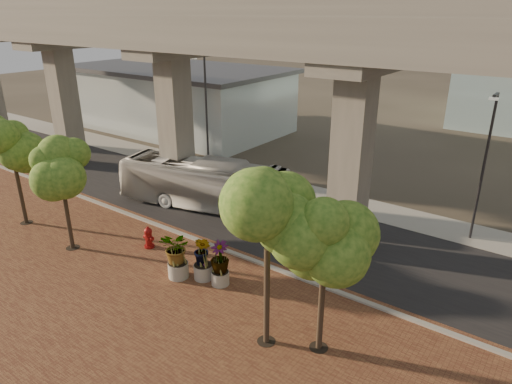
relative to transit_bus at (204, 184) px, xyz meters
The scene contains 18 objects.
ground 4.29m from the transit_bus, 26.19° to the right, with size 160.00×160.00×0.00m, color #322D24.
brick_plaza 10.52m from the transit_bus, 69.79° to the right, with size 70.00×13.00×0.06m, color brown.
asphalt_road 3.91m from the transit_bus, ahead, with size 90.00×8.00×0.04m, color black.
curb_strip 5.41m from the transit_bus, 46.34° to the right, with size 70.00×0.25×0.16m, color gray.
far_sidewalk 6.93m from the transit_bus, 57.90° to the left, with size 90.00×3.00×0.06m, color gray.
transit_viaduct 6.78m from the transit_bus, ahead, with size 72.00×5.60×12.40m.
station_pavilion 21.78m from the transit_bus, 139.06° to the left, with size 23.00×13.00×6.30m.
transit_bus is the anchor object (origin of this frame).
fire_hydrant 6.00m from the transit_bus, 77.29° to the right, with size 0.59×0.53×1.18m.
planter_front 8.33m from the transit_bus, 56.41° to the right, with size 2.11×2.11×2.32m.
planter_right 9.08m from the transit_bus, 43.59° to the right, with size 2.00×2.00×2.14m.
planter_left 8.47m from the transit_bus, 48.39° to the right, with size 1.99×1.99×2.19m.
street_tree_far_west 11.01m from the transit_bus, 130.40° to the right, with size 3.75×3.75×6.52m.
street_tree_near_west 8.86m from the transit_bus, 103.09° to the right, with size 3.23×3.23×5.75m.
street_tree_near_east 13.79m from the transit_bus, 38.13° to the right, with size 3.94×3.94×6.89m.
street_tree_far_east 14.58m from the transit_bus, 31.05° to the right, with size 3.74×3.74×6.13m.
streetlamp_west 7.26m from the transit_bus, 129.72° to the left, with size 0.44×1.27×8.78m.
streetlamp_east 15.90m from the transit_bus, 19.27° to the left, with size 0.39×1.15×7.92m.
Camera 1 is at (14.69, -17.89, 11.64)m, focal length 32.00 mm.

